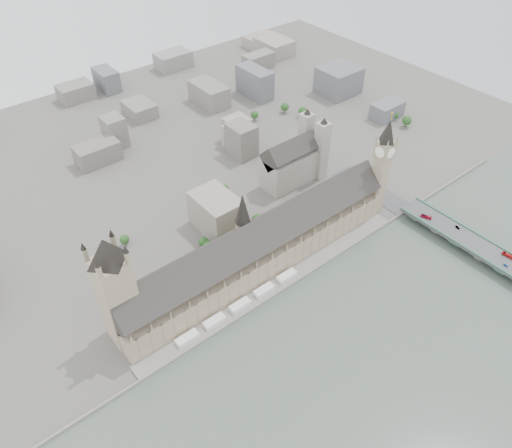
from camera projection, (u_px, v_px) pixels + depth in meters
ground at (272, 280)px, 422.37m from camera, size 900.00×900.00×0.00m
river_thames at (436, 425)px, 326.11m from camera, size 600.00×600.00×0.00m
embankment_wall at (284, 289)px, 412.63m from camera, size 600.00×1.50×3.00m
river_terrace at (278, 284)px, 417.34m from camera, size 270.00×15.00×2.00m
terrace_tents at (240, 305)px, 396.62m from camera, size 118.00×7.00×4.00m
palace_of_westminster at (258, 248)px, 418.92m from camera, size 265.00×40.73×55.44m
elizabeth_tower at (383, 161)px, 454.47m from camera, size 17.00×17.00×107.50m
victoria_tower at (115, 287)px, 343.15m from camera, size 30.00×30.00×100.00m
central_tower at (243, 217)px, 394.66m from camera, size 13.00×13.00×48.00m
westminster_bridge at (474, 247)px, 445.04m from camera, size 25.00×325.00×10.25m
westminster_abbey at (294, 160)px, 514.07m from camera, size 68.00×36.00×64.00m
city_skyline_inland at (129, 141)px, 552.80m from camera, size 720.00×360.00×38.00m
park_trees at (220, 241)px, 447.68m from camera, size 110.00×30.00×15.00m
red_bus_north at (426, 217)px, 466.70m from camera, size 6.11×10.44×2.87m
red_bus_south at (508, 256)px, 427.85m from camera, size 3.63×10.94×2.99m
car_blue at (506, 265)px, 420.00m from camera, size 1.81×4.38×1.49m
car_silver at (458, 227)px, 456.31m from camera, size 2.64×4.79×1.50m
car_approach at (359, 170)px, 524.55m from camera, size 2.41×5.41×1.54m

